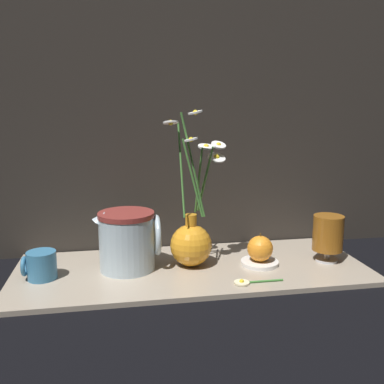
% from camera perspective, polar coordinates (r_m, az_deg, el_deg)
% --- Properties ---
extents(ground_plane, '(6.00, 6.00, 0.00)m').
position_cam_1_polar(ground_plane, '(1.11, -0.01, -10.53)').
color(ground_plane, black).
extents(shelf, '(0.88, 0.35, 0.01)m').
position_cam_1_polar(shelf, '(1.11, -0.01, -10.24)').
color(shelf, tan).
rests_on(shelf, ground_plane).
extents(backdrop_wall, '(1.38, 0.02, 1.10)m').
position_cam_1_polar(backdrop_wall, '(1.22, -1.64, 17.74)').
color(backdrop_wall, '#2D2823').
rests_on(backdrop_wall, ground_plane).
extents(vase_with_flowers, '(0.17, 0.13, 0.39)m').
position_cam_1_polar(vase_with_flowers, '(1.09, -0.03, -6.33)').
color(vase_with_flowers, orange).
rests_on(vase_with_flowers, shelf).
extents(yellow_mug, '(0.08, 0.07, 0.07)m').
position_cam_1_polar(yellow_mug, '(1.08, -19.53, -9.19)').
color(yellow_mug, teal).
rests_on(yellow_mug, shelf).
extents(ceramic_pitcher, '(0.16, 0.14, 0.16)m').
position_cam_1_polar(ceramic_pitcher, '(1.08, -8.55, -6.14)').
color(ceramic_pitcher, silver).
rests_on(ceramic_pitcher, shelf).
extents(tea_glass, '(0.08, 0.08, 0.12)m').
position_cam_1_polar(tea_glass, '(1.18, 17.68, -5.37)').
color(tea_glass, silver).
rests_on(tea_glass, shelf).
extents(saucer_plate, '(0.10, 0.10, 0.01)m').
position_cam_1_polar(saucer_plate, '(1.13, 9.00, -9.28)').
color(saucer_plate, white).
rests_on(saucer_plate, shelf).
extents(orange_fruit, '(0.07, 0.07, 0.07)m').
position_cam_1_polar(orange_fruit, '(1.12, 9.06, -7.46)').
color(orange_fruit, orange).
rests_on(orange_fruit, saucer_plate).
extents(loose_daisy, '(0.12, 0.04, 0.01)m').
position_cam_1_polar(loose_daisy, '(1.01, 7.41, -11.82)').
color(loose_daisy, '#3D7A33').
rests_on(loose_daisy, shelf).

